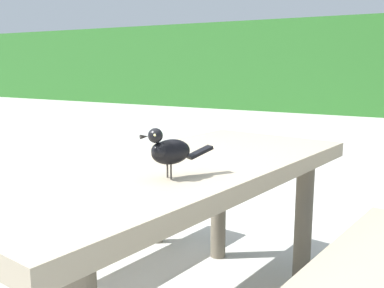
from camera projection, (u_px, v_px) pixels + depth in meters
The scene contains 2 objects.
picnic_table_foreground at pixel (176, 206), 1.82m from camera, with size 1.91×1.94×0.74m.
bird_grackle at pixel (168, 150), 1.52m from camera, with size 0.17×0.26×0.18m.
Camera 1 is at (1.15, -1.25, 1.14)m, focal length 40.64 mm.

